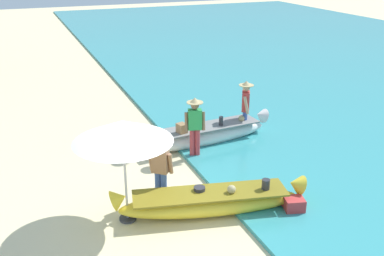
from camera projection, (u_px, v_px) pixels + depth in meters
name	position (u px, v px, depth m)	size (l,w,h in m)	color
ground_plane	(145.00, 218.00, 9.64)	(80.00, 80.00, 0.00)	beige
sea	(379.00, 70.00, 21.32)	(24.00, 56.00, 0.10)	teal
boat_yellow_foreground	(210.00, 202.00, 9.72)	(4.26, 1.59, 0.81)	yellow
boat_white_midground	(204.00, 135.00, 13.16)	(4.38, 1.09, 0.87)	white
person_vendor_hatted	(195.00, 124.00, 12.08)	(0.58, 0.44, 1.74)	#B2383D
person_tourist_customer	(160.00, 168.00, 9.90)	(0.55, 0.50, 1.58)	#3D5BA8
person_vendor_assistant	(246.00, 105.00, 13.49)	(0.46, 0.58, 1.77)	#3D5BA8
patio_umbrella_large	(123.00, 132.00, 8.85)	(2.02, 2.02, 2.26)	#B7B7BC
cooler_box	(294.00, 206.00, 9.76)	(0.42, 0.37, 0.37)	#C63838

